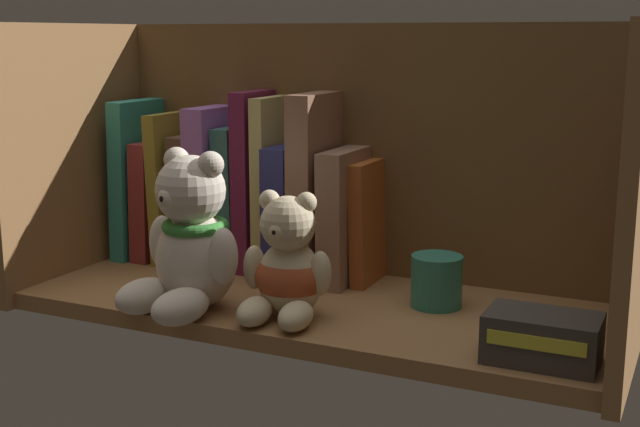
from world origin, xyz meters
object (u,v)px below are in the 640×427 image
book_1 (165,197)px  book_2 (181,185)px  book_0 (147,176)px  book_5 (240,196)px  teddy_bear_smaller (287,269)px  book_6 (259,180)px  book_7 (276,184)px  book_3 (197,197)px  small_product_box (542,338)px  book_11 (371,221)px  book_10 (349,213)px  book_9 (323,185)px  teddy_bear_larger (190,242)px  pillar_candle (437,281)px  book_4 (218,185)px  book_8 (297,208)px

book_1 → book_2: book_2 is taller
book_0 → book_5: book_0 is taller
book_1 → teddy_bear_smaller: book_1 is taller
book_0 → book_6: size_ratio=0.93×
book_2 → book_7: (14.97, 0.00, 1.28)cm
book_3 → small_product_box: 54.48cm
book_5 → book_11: 18.92cm
book_3 → book_10: book_3 is taller
book_5 → small_product_box: (43.92, -18.79, -6.95)cm
book_10 → book_6: bearing=180.0°
book_2 → book_9: 21.76cm
book_7 → teddy_bear_smaller: size_ratio=1.62×
book_10 → book_0: bearing=-180.0°
book_11 → book_6: bearing=180.0°
book_2 → teddy_bear_larger: 24.36cm
book_0 → book_11: 34.21cm
book_3 → book_9: bearing=0.0°
pillar_candle → small_product_box: pillar_candle is taller
book_4 → book_6: 6.43cm
book_5 → book_8: (8.47, 0.00, -0.92)cm
book_0 → book_2: (5.69, 0.00, -0.77)cm
book_1 → book_9: book_9 is taller
book_10 → pillar_candle: (13.87, -6.76, -5.38)cm
book_11 → book_5: bearing=180.0°
book_0 → pillar_candle: book_0 is taller
book_8 → small_product_box: 40.57cm
book_1 → book_10: (28.06, -0.00, 0.24)cm
book_7 → book_9: book_9 is taller
book_9 → book_11: bearing=0.0°
book_2 → book_5: 9.55cm
book_0 → book_11: size_ratio=1.43×
book_8 → teddy_bear_larger: bearing=-100.5°
book_11 → book_4: bearing=180.0°
book_4 → book_9: book_9 is taller
book_7 → book_8: bearing=0.0°
book_6 → book_8: bearing=0.0°
book_7 → book_3: bearing=180.0°
book_7 → book_2: bearing=180.0°
book_2 → small_product_box: size_ratio=1.90×
teddy_bear_larger → book_2: bearing=126.4°
book_7 → book_10: book_7 is taller
book_7 → teddy_bear_smaller: 21.31cm
book_1 → book_10: size_ratio=0.97×
book_3 → small_product_box: book_3 is taller
teddy_bear_smaller → book_10: bearing=90.7°
pillar_candle → small_product_box: 18.65cm
book_9 → book_10: 4.98cm
book_4 → teddy_bear_smaller: (19.45, -17.55, -5.07)cm
book_10 → teddy_bear_smaller: size_ratio=1.19×
book_8 → small_product_box: (35.45, -18.79, -6.03)cm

